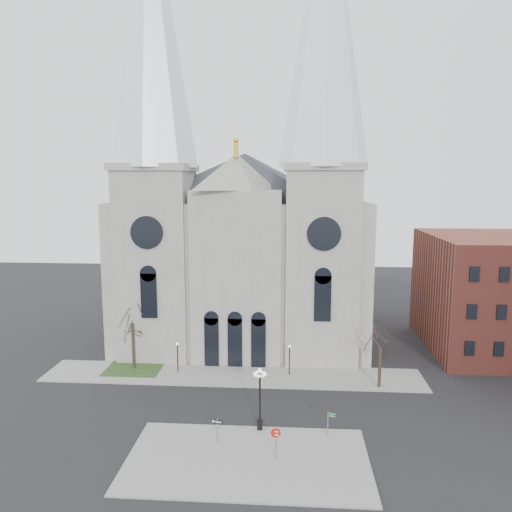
# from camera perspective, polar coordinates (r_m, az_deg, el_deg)

# --- Properties ---
(ground) EXTENTS (160.00, 160.00, 0.00)m
(ground) POSITION_cam_1_polar(r_m,az_deg,el_deg) (44.65, -4.43, -18.85)
(ground) COLOR black
(ground) RESTS_ON ground
(sidewalk_near) EXTENTS (18.00, 10.00, 0.14)m
(sidewalk_near) POSITION_cam_1_polar(r_m,az_deg,el_deg) (39.96, -0.97, -22.27)
(sidewalk_near) COLOR gray
(sidewalk_near) RESTS_ON ground
(sidewalk_far) EXTENTS (40.00, 6.00, 0.14)m
(sidewalk_far) POSITION_cam_1_polar(r_m,az_deg,el_deg) (54.52, -2.69, -13.46)
(sidewalk_far) COLOR gray
(sidewalk_far) RESTS_ON ground
(grass_patch) EXTENTS (6.00, 5.00, 0.18)m
(grass_patch) POSITION_cam_1_polar(r_m,az_deg,el_deg) (57.67, -13.75, -12.42)
(grass_patch) COLOR #2E4A1F
(grass_patch) RESTS_ON ground
(cathedral) EXTENTS (33.00, 26.66, 54.00)m
(cathedral) POSITION_cam_1_polar(r_m,az_deg,el_deg) (62.30, -1.53, 6.73)
(cathedral) COLOR gray
(cathedral) RESTS_ON ground
(bg_building_brick) EXTENTS (14.00, 18.00, 14.00)m
(bg_building_brick) POSITION_cam_1_polar(r_m,az_deg,el_deg) (67.05, 24.95, -3.84)
(bg_building_brick) COLOR brown
(bg_building_brick) RESTS_ON ground
(tree_left) EXTENTS (3.20, 3.20, 7.50)m
(tree_left) POSITION_cam_1_polar(r_m,az_deg,el_deg) (55.95, -13.96, -7.16)
(tree_left) COLOR black
(tree_left) RESTS_ON ground
(tree_right) EXTENTS (3.20, 3.20, 6.00)m
(tree_right) POSITION_cam_1_polar(r_m,az_deg,el_deg) (51.55, 14.05, -9.84)
(tree_right) COLOR black
(tree_right) RESTS_ON ground
(ped_lamp_left) EXTENTS (0.32, 0.32, 3.26)m
(ped_lamp_left) POSITION_cam_1_polar(r_m,az_deg,el_deg) (55.16, -8.96, -10.78)
(ped_lamp_left) COLOR black
(ped_lamp_left) RESTS_ON sidewalk_far
(ped_lamp_right) EXTENTS (0.32, 0.32, 3.26)m
(ped_lamp_right) POSITION_cam_1_polar(r_m,az_deg,el_deg) (53.83, 3.84, -11.19)
(ped_lamp_right) COLOR black
(ped_lamp_right) RESTS_ON sidewalk_far
(stop_sign) EXTENTS (0.83, 0.35, 2.46)m
(stop_sign) POSITION_cam_1_polar(r_m,az_deg,el_deg) (39.21, 2.28, -19.86)
(stop_sign) COLOR slate
(stop_sign) RESTS_ON sidewalk_near
(globe_lamp) EXTENTS (1.31, 1.31, 5.34)m
(globe_lamp) POSITION_cam_1_polar(r_m,az_deg,el_deg) (42.33, 0.44, -15.19)
(globe_lamp) COLOR black
(globe_lamp) RESTS_ON sidewalk_near
(one_way_sign) EXTENTS (0.86, 0.26, 2.00)m
(one_way_sign) POSITION_cam_1_polar(r_m,az_deg,el_deg) (41.42, -4.43, -18.82)
(one_way_sign) COLOR slate
(one_way_sign) RESTS_ON sidewalk_near
(street_name_sign) EXTENTS (0.66, 0.24, 2.13)m
(street_name_sign) POSITION_cam_1_polar(r_m,az_deg,el_deg) (42.61, 8.32, -18.22)
(street_name_sign) COLOR slate
(street_name_sign) RESTS_ON sidewalk_near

